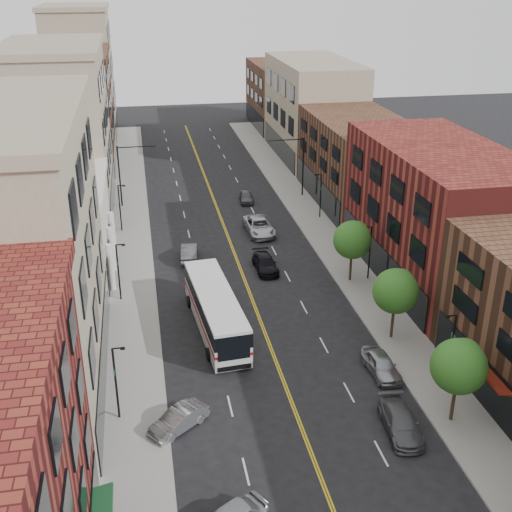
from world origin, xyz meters
TOP-DOWN VIEW (x-y plane):
  - ground at (0.00, 0.00)m, footprint 220.00×220.00m
  - sidewalk_left at (-10.00, 35.00)m, footprint 4.00×110.00m
  - sidewalk_right at (10.00, 35.00)m, footprint 4.00×110.00m
  - bldg_l_tanoffice at (-17.00, 13.00)m, footprint 10.00×22.00m
  - bldg_l_white at (-17.00, 31.00)m, footprint 10.00×14.00m
  - bldg_l_far_a at (-17.00, 48.00)m, footprint 10.00×20.00m
  - bldg_l_far_b at (-17.00, 68.00)m, footprint 10.00×20.00m
  - bldg_l_far_c at (-17.00, 86.00)m, footprint 10.00×16.00m
  - bldg_r_mid at (17.00, 24.00)m, footprint 10.00×22.00m
  - bldg_r_far_a at (17.00, 45.00)m, footprint 10.00×20.00m
  - bldg_r_far_b at (17.00, 66.00)m, footprint 10.00×22.00m
  - bldg_r_far_c at (17.00, 86.00)m, footprint 10.00×18.00m
  - tree_r_1 at (9.39, 4.07)m, footprint 3.40×3.40m
  - tree_r_2 at (9.39, 14.07)m, footprint 3.40×3.40m
  - tree_r_3 at (9.39, 24.07)m, footprint 3.40×3.40m
  - lamp_l_1 at (-10.95, 8.00)m, footprint 0.81×0.55m
  - lamp_l_2 at (-10.95, 24.00)m, footprint 0.81×0.55m
  - lamp_l_3 at (-10.95, 40.00)m, footprint 0.81×0.55m
  - lamp_r_1 at (10.95, 8.00)m, footprint 0.81×0.55m
  - lamp_r_2 at (10.95, 24.00)m, footprint 0.81×0.55m
  - lamp_r_3 at (10.95, 40.00)m, footprint 0.81×0.55m
  - signal_mast_left at (-10.27, 48.00)m, footprint 4.49×0.18m
  - signal_mast_right at (10.27, 48.00)m, footprint 4.49×0.18m
  - city_bus at (-3.67, 17.78)m, footprint 3.77×12.69m
  - car_angle_b at (-7.40, 6.38)m, footprint 4.02×3.54m
  - car_parked_mid at (5.80, 3.66)m, footprint 2.33×4.90m
  - car_parked_far at (6.85, 9.70)m, footprint 1.94×4.35m
  - car_lane_behind at (-4.53, 31.41)m, footprint 1.92×4.49m
  - car_lane_a at (2.24, 27.68)m, footprint 1.99×4.71m
  - car_lane_b at (3.40, 36.83)m, footprint 2.99×5.98m
  - car_lane_c at (3.77, 47.06)m, footprint 1.86×3.93m

SIDE VIEW (x-z plane):
  - ground at x=0.00m, z-range 0.00..0.00m
  - sidewalk_left at x=-10.00m, z-range 0.00..0.15m
  - sidewalk_right at x=10.00m, z-range 0.00..0.15m
  - car_lane_c at x=3.77m, z-range 0.00..1.30m
  - car_angle_b at x=-7.40m, z-range 0.00..1.32m
  - car_lane_a at x=2.24m, z-range 0.00..1.36m
  - car_parked_mid at x=5.80m, z-range 0.00..1.38m
  - car_lane_behind at x=-4.53m, z-range 0.00..1.44m
  - car_parked_far at x=6.85m, z-range 0.00..1.46m
  - car_lane_b at x=3.40m, z-range 0.00..1.63m
  - city_bus at x=-3.67m, z-range 0.26..3.48m
  - lamp_l_1 at x=-10.95m, z-range 0.45..5.50m
  - lamp_l_2 at x=-10.95m, z-range 0.45..5.50m
  - lamp_l_3 at x=-10.95m, z-range 0.45..5.50m
  - lamp_r_1 at x=10.95m, z-range 0.45..5.50m
  - lamp_r_2 at x=10.95m, z-range 0.45..5.50m
  - lamp_r_3 at x=10.95m, z-range 0.45..5.50m
  - bldg_l_white at x=-17.00m, z-range 0.00..8.00m
  - tree_r_1 at x=9.39m, z-range 1.33..6.92m
  - tree_r_2 at x=9.39m, z-range 1.33..6.92m
  - tree_r_3 at x=9.39m, z-range 1.33..6.92m
  - signal_mast_left at x=-10.27m, z-range 1.05..8.25m
  - signal_mast_right at x=10.27m, z-range 1.05..8.25m
  - bldg_r_far_a at x=17.00m, z-range 0.00..10.00m
  - bldg_r_far_c at x=17.00m, z-range 0.00..11.00m
  - bldg_r_mid at x=17.00m, z-range 0.00..12.00m
  - bldg_r_far_b at x=17.00m, z-range 0.00..14.00m
  - bldg_l_far_b at x=-17.00m, z-range 0.00..15.00m
  - bldg_l_tanoffice at x=-17.00m, z-range 0.00..18.00m
  - bldg_l_far_a at x=-17.00m, z-range 0.00..18.00m
  - bldg_l_far_c at x=-17.00m, z-range 0.00..20.00m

